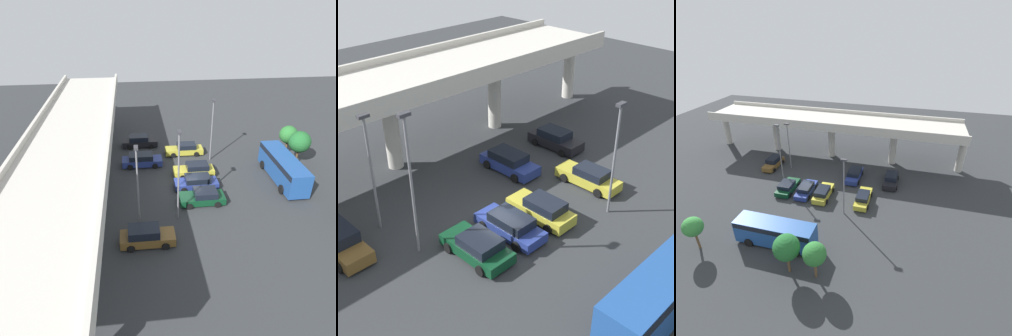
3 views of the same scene
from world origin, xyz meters
TOP-DOWN VIEW (x-y plane):
  - ground_plane at (0.00, 0.00)m, footprint 92.61×92.61m
  - highway_overpass at (0.00, 11.49)m, footprint 44.40×7.81m
  - parked_car_0 at (-8.18, 4.88)m, footprint 2.05×4.64m
  - parked_car_1 at (-2.72, -1.08)m, footprint 2.26×4.52m
  - parked_car_2 at (0.10, -0.97)m, footprint 2.09×4.68m
  - parked_car_3 at (2.73, -1.25)m, footprint 2.06×4.60m
  - parked_car_4 at (5.78, 4.70)m, footprint 2.15×4.80m
  - parked_car_5 at (8.31, -0.94)m, footprint 1.97×4.84m
  - parked_car_6 at (11.42, 4.78)m, footprint 2.14×4.70m
  - shuttle_bus at (0.71, -10.82)m, footprint 8.83×2.62m
  - lamp_post_near_aisle at (-4.88, 1.76)m, footprint 0.70×0.35m
  - lamp_post_mid_lot at (-5.23, 5.38)m, footprint 0.70×0.35m
  - lamp_post_by_overpass at (6.44, -3.91)m, footprint 0.70×0.35m
  - tree_front_right at (3.66, -13.88)m, footprint 2.55×2.55m
  - tree_front_far_right at (6.36, -13.75)m, footprint 2.24×2.24m

SIDE VIEW (x-z plane):
  - ground_plane at x=0.00m, z-range 0.00..0.00m
  - parked_car_1 at x=-2.72m, z-range -0.04..1.41m
  - parked_car_5 at x=8.31m, z-range -0.05..1.43m
  - parked_car_2 at x=0.10m, z-range -0.02..1.42m
  - parked_car_3 at x=2.73m, z-range -0.04..1.49m
  - parked_car_6 at x=11.42m, z-range -0.04..1.52m
  - parked_car_4 at x=5.78m, z-range -0.02..1.54m
  - parked_car_0 at x=-8.18m, z-range -0.05..1.65m
  - shuttle_bus at x=0.71m, z-range 0.28..3.14m
  - tree_front_far_right at x=6.36m, z-range 0.91..5.01m
  - tree_front_right at x=3.66m, z-range 0.95..5.42m
  - lamp_post_mid_lot at x=-5.23m, z-range 0.68..8.45m
  - lamp_post_by_overpass at x=6.44m, z-range 0.68..8.46m
  - lamp_post_near_aisle at x=-4.88m, z-range 0.70..9.54m
  - highway_overpass at x=0.00m, z-range 2.39..9.96m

